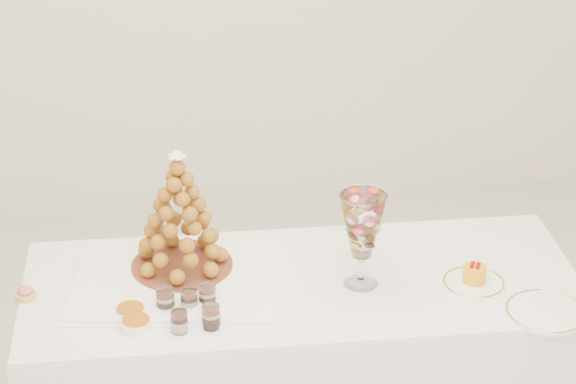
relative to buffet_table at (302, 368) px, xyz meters
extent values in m
cube|color=white|center=(0.00, 0.00, 0.00)|extent=(1.79, 0.78, 0.66)
cube|color=white|center=(0.00, 0.00, 0.33)|extent=(1.78, 0.78, 0.01)
cube|color=white|center=(-0.39, 0.04, 0.35)|extent=(0.72, 0.59, 0.02)
cylinder|color=white|center=(0.18, -0.04, 0.34)|extent=(0.11, 0.11, 0.02)
cylinder|color=white|center=(0.18, -0.04, 0.39)|extent=(0.02, 0.02, 0.08)
sphere|color=white|center=(0.18, -0.04, 0.43)|extent=(0.04, 0.04, 0.04)
cylinder|color=white|center=(0.53, -0.10, 0.34)|extent=(0.20, 0.20, 0.01)
cylinder|color=white|center=(0.69, -0.30, 0.34)|extent=(0.25, 0.25, 0.01)
cylinder|color=tan|center=(-0.86, 0.04, 0.34)|extent=(0.07, 0.07, 0.02)
ellipsoid|color=#CB5362|center=(-0.86, 0.04, 0.36)|extent=(0.05, 0.05, 0.03)
cylinder|color=white|center=(-0.44, -0.11, 0.37)|extent=(0.06, 0.06, 0.08)
cylinder|color=white|center=(-0.37, -0.11, 0.37)|extent=(0.06, 0.06, 0.07)
cylinder|color=white|center=(-0.31, -0.10, 0.37)|extent=(0.06, 0.06, 0.07)
cylinder|color=white|center=(-0.40, -0.22, 0.37)|extent=(0.05, 0.05, 0.07)
cylinder|color=white|center=(-0.31, -0.21, 0.37)|extent=(0.06, 0.06, 0.07)
cylinder|color=white|center=(-0.54, -0.12, 0.35)|extent=(0.09, 0.09, 0.03)
cylinder|color=white|center=(-0.53, -0.18, 0.35)|extent=(0.09, 0.09, 0.03)
cylinder|color=brown|center=(-0.37, 0.12, 0.36)|extent=(0.32, 0.32, 0.01)
cone|color=#8E5615|center=(-0.37, 0.12, 0.56)|extent=(0.28, 0.28, 0.39)
sphere|color=white|center=(-0.37, 0.12, 0.74)|extent=(0.04, 0.04, 0.04)
cylinder|color=orange|center=(0.53, -0.10, 0.37)|extent=(0.07, 0.07, 0.05)
sphere|color=#8C0505|center=(0.54, -0.10, 0.40)|extent=(0.01, 0.01, 0.01)
sphere|color=#8C0505|center=(0.53, -0.09, 0.40)|extent=(0.01, 0.01, 0.01)
sphere|color=#8C0505|center=(0.52, -0.10, 0.40)|extent=(0.01, 0.01, 0.01)
sphere|color=#8C0505|center=(0.53, -0.11, 0.40)|extent=(0.01, 0.01, 0.01)
camera|label=1|loc=(-0.53, -2.99, 2.18)|focal=70.00mm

